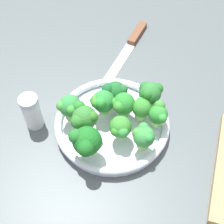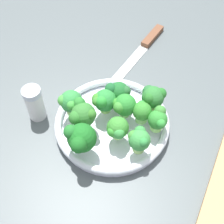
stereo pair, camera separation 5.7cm
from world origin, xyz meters
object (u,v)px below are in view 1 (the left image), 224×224
(broccoli_floret_7, at_px, (143,136))
(knife, at_px, (131,44))
(broccoli_floret_0, at_px, (115,91))
(pepper_shaker, at_px, (32,112))
(broccoli_floret_1, at_px, (141,108))
(broccoli_floret_2, at_px, (123,104))
(broccoli_floret_8, at_px, (102,102))
(broccoli_floret_4, at_px, (69,107))
(broccoli_floret_6, at_px, (150,93))
(broccoli_floret_3, at_px, (84,118))
(broccoli_floret_5, at_px, (120,128))
(bowl, at_px, (112,124))
(broccoli_floret_9, at_px, (85,141))
(broccoli_floret_10, at_px, (158,114))

(broccoli_floret_7, relative_size, knife, 0.22)
(broccoli_floret_0, distance_m, pepper_shaker, 0.19)
(broccoli_floret_1, bearing_deg, broccoli_floret_0, -108.48)
(broccoli_floret_1, relative_size, pepper_shaker, 0.59)
(broccoli_floret_2, distance_m, broccoli_floret_8, 0.05)
(broccoli_floret_4, height_order, broccoli_floret_8, broccoli_floret_4)
(broccoli_floret_6, distance_m, broccoli_floret_7, 0.11)
(broccoli_floret_2, distance_m, knife, 0.27)
(broccoli_floret_2, bearing_deg, broccoli_floret_3, -43.96)
(broccoli_floret_6, bearing_deg, broccoli_floret_4, -58.15)
(broccoli_floret_5, height_order, broccoli_floret_6, broccoli_floret_6)
(broccoli_floret_1, relative_size, broccoli_floret_2, 0.91)
(broccoli_floret_0, bearing_deg, bowl, 12.43)
(bowl, xyz_separation_m, broccoli_floret_8, (-0.02, -0.03, 0.05))
(broccoli_floret_1, relative_size, knife, 0.20)
(broccoli_floret_3, bearing_deg, broccoli_floret_9, 26.09)
(knife, bearing_deg, broccoli_floret_10, 28.84)
(broccoli_floret_7, height_order, pepper_shaker, pepper_shaker)
(broccoli_floret_8, xyz_separation_m, knife, (-0.27, -0.02, -0.06))
(broccoli_floret_4, height_order, broccoli_floret_10, broccoli_floret_4)
(broccoli_floret_4, relative_size, broccoli_floret_6, 1.00)
(bowl, distance_m, broccoli_floret_7, 0.11)
(broccoli_floret_4, bearing_deg, pepper_shaker, -73.22)
(broccoli_floret_7, bearing_deg, broccoli_floret_3, -88.75)
(pepper_shaker, bearing_deg, broccoli_floret_10, 105.86)
(broccoli_floret_10, distance_m, pepper_shaker, 0.28)
(broccoli_floret_2, relative_size, pepper_shaker, 0.65)
(bowl, height_order, broccoli_floret_2, broccoli_floret_2)
(bowl, distance_m, broccoli_floret_3, 0.09)
(bowl, xyz_separation_m, broccoli_floret_5, (0.04, 0.03, 0.05))
(broccoli_floret_5, bearing_deg, pepper_shaker, -85.87)
(broccoli_floret_5, height_order, pepper_shaker, pepper_shaker)
(broccoli_floret_6, distance_m, broccoli_floret_10, 0.06)
(broccoli_floret_0, bearing_deg, broccoli_floret_1, 71.52)
(broccoli_floret_1, height_order, broccoli_floret_9, broccoli_floret_9)
(broccoli_floret_8, bearing_deg, broccoli_floret_1, 100.32)
(bowl, distance_m, broccoli_floret_4, 0.11)
(broccoli_floret_4, distance_m, knife, 0.32)
(broccoli_floret_8, xyz_separation_m, broccoli_floret_10, (-0.01, 0.13, -0.00))
(broccoli_floret_8, bearing_deg, broccoli_floret_6, 120.62)
(broccoli_floret_3, xyz_separation_m, broccoli_floret_10, (-0.07, 0.15, -0.01))
(broccoli_floret_3, height_order, broccoli_floret_8, broccoli_floret_3)
(broccoli_floret_0, relative_size, broccoli_floret_7, 1.01)
(broccoli_floret_0, bearing_deg, broccoli_floret_5, 25.56)
(broccoli_floret_0, relative_size, broccoli_floret_9, 0.78)
(broccoli_floret_0, bearing_deg, broccoli_floret_10, 75.87)
(broccoli_floret_4, xyz_separation_m, pepper_shaker, (0.03, -0.08, -0.02))
(broccoli_floret_1, height_order, broccoli_floret_10, broccoli_floret_10)
(broccoli_floret_4, xyz_separation_m, knife, (-0.31, 0.04, -0.06))
(broccoli_floret_9, relative_size, pepper_shaker, 0.82)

